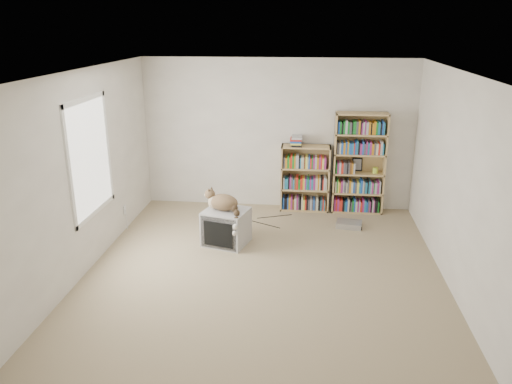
# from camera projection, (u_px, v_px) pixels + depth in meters

# --- Properties ---
(floor) EXTENTS (4.50, 5.00, 0.01)m
(floor) POSITION_uv_depth(u_px,v_px,m) (264.00, 272.00, 6.36)
(floor) COLOR gray
(floor) RESTS_ON ground
(wall_back) EXTENTS (4.50, 0.02, 2.50)m
(wall_back) POSITION_uv_depth(u_px,v_px,m) (277.00, 135.00, 8.32)
(wall_back) COLOR silver
(wall_back) RESTS_ON floor
(wall_front) EXTENTS (4.50, 0.02, 2.50)m
(wall_front) POSITION_uv_depth(u_px,v_px,m) (234.00, 281.00, 3.61)
(wall_front) COLOR silver
(wall_front) RESTS_ON floor
(wall_left) EXTENTS (0.02, 5.00, 2.50)m
(wall_left) POSITION_uv_depth(u_px,v_px,m) (84.00, 173.00, 6.18)
(wall_left) COLOR silver
(wall_left) RESTS_ON floor
(wall_right) EXTENTS (0.02, 5.00, 2.50)m
(wall_right) POSITION_uv_depth(u_px,v_px,m) (459.00, 185.00, 5.74)
(wall_right) COLOR silver
(wall_right) RESTS_ON floor
(ceiling) EXTENTS (4.50, 5.00, 0.02)m
(ceiling) POSITION_uv_depth(u_px,v_px,m) (265.00, 72.00, 5.56)
(ceiling) COLOR white
(ceiling) RESTS_ON wall_back
(window) EXTENTS (0.02, 1.22, 1.52)m
(window) POSITION_uv_depth(u_px,v_px,m) (90.00, 157.00, 6.32)
(window) COLOR white
(window) RESTS_ON wall_left
(crt_tv) EXTENTS (0.70, 0.67, 0.51)m
(crt_tv) POSITION_uv_depth(u_px,v_px,m) (226.00, 227.00, 7.13)
(crt_tv) COLOR #AAAAAD
(crt_tv) RESTS_ON floor
(cat) EXTENTS (0.60, 0.58, 0.51)m
(cat) POSITION_uv_depth(u_px,v_px,m) (225.00, 206.00, 6.98)
(cat) COLOR #372216
(cat) RESTS_ON crt_tv
(bookcase_tall) EXTENTS (0.83, 0.30, 1.67)m
(bookcase_tall) POSITION_uv_depth(u_px,v_px,m) (359.00, 165.00, 8.19)
(bookcase_tall) COLOR tan
(bookcase_tall) RESTS_ON floor
(bookcase_short) EXTENTS (0.81, 0.30, 1.11)m
(bookcase_short) POSITION_uv_depth(u_px,v_px,m) (305.00, 180.00, 8.37)
(bookcase_short) COLOR tan
(bookcase_short) RESTS_ON floor
(book_stack) EXTENTS (0.22, 0.29, 0.16)m
(book_stack) POSITION_uv_depth(u_px,v_px,m) (297.00, 141.00, 8.15)
(book_stack) COLOR red
(book_stack) RESTS_ON bookcase_short
(green_mug) EXTENTS (0.09, 0.09, 0.10)m
(green_mug) POSITION_uv_depth(u_px,v_px,m) (375.00, 170.00, 8.17)
(green_mug) COLOR #AECC3A
(green_mug) RESTS_ON bookcase_tall
(framed_print) EXTENTS (0.17, 0.05, 0.22)m
(framed_print) POSITION_uv_depth(u_px,v_px,m) (357.00, 164.00, 8.27)
(framed_print) COLOR black
(framed_print) RESTS_ON bookcase_tall
(dvd_player) EXTENTS (0.42, 0.33, 0.09)m
(dvd_player) POSITION_uv_depth(u_px,v_px,m) (349.00, 224.00, 7.77)
(dvd_player) COLOR #AEAEB3
(dvd_player) RESTS_ON floor
(wall_outlet) EXTENTS (0.01, 0.08, 0.13)m
(wall_outlet) POSITION_uv_depth(u_px,v_px,m) (125.00, 210.00, 7.59)
(wall_outlet) COLOR silver
(wall_outlet) RESTS_ON wall_left
(floor_cables) EXTENTS (1.20, 0.70, 0.01)m
(floor_cables) POSITION_uv_depth(u_px,v_px,m) (298.00, 222.00, 7.96)
(floor_cables) COLOR black
(floor_cables) RESTS_ON floor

